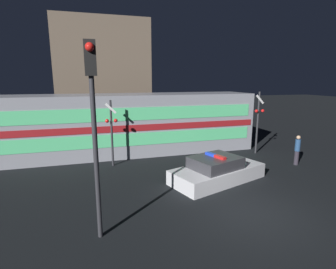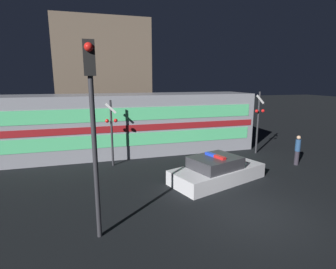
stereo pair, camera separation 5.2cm
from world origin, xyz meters
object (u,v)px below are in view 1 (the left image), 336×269
(crossing_signal_near, at_px, (258,119))
(police_car, at_px, (217,171))
(pedestrian, at_px, (297,150))
(train, at_px, (132,124))
(traffic_light_corner, at_px, (93,109))

(crossing_signal_near, bearing_deg, police_car, -142.35)
(police_car, bearing_deg, pedestrian, -8.78)
(crossing_signal_near, bearing_deg, pedestrian, -73.71)
(train, xyz_separation_m, police_car, (2.94, -6.00, -1.38))
(pedestrian, xyz_separation_m, crossing_signal_near, (-0.76, 2.58, 1.33))
(train, bearing_deg, police_car, -63.85)
(crossing_signal_near, bearing_deg, train, 161.25)
(traffic_light_corner, bearing_deg, crossing_signal_near, 33.41)
(police_car, distance_m, traffic_light_corner, 6.96)
(train, distance_m, crossing_signal_near, 7.87)
(police_car, distance_m, pedestrian, 5.34)
(traffic_light_corner, bearing_deg, police_car, 29.48)
(train, bearing_deg, traffic_light_corner, -104.81)
(police_car, xyz_separation_m, traffic_light_corner, (-5.32, -3.01, 3.32))
(police_car, height_order, traffic_light_corner, traffic_light_corner)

